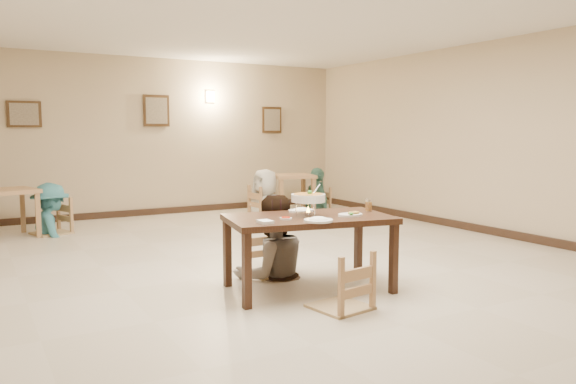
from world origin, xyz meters
TOP-DOWN VIEW (x-y plane):
  - floor at (0.00, 0.00)m, footprint 10.00×10.00m
  - ceiling at (0.00, 0.00)m, footprint 10.00×10.00m
  - wall_back at (0.00, 5.00)m, footprint 10.00×0.00m
  - wall_right at (4.00, 0.00)m, footprint 0.00×10.00m
  - baseboard_back at (0.00, 4.97)m, footprint 8.00×0.06m
  - baseboard_right at (3.97, 0.00)m, footprint 0.06×10.00m
  - picture_a at (-2.20, 4.96)m, footprint 0.55×0.04m
  - picture_b at (0.10, 4.96)m, footprint 0.50×0.04m
  - picture_c at (2.60, 4.96)m, footprint 0.45×0.04m
  - wall_sconce at (1.20, 4.96)m, footprint 0.16×0.05m
  - main_table at (-0.13, -0.93)m, footprint 1.76×1.20m
  - chair_far at (-0.18, -0.17)m, footprint 0.45×0.45m
  - chair_near at (-0.20, -1.59)m, footprint 0.47×0.47m
  - main_diner at (-0.19, -0.25)m, footprint 0.94×0.77m
  - curry_warmer at (-0.13, -0.92)m, footprint 0.38×0.34m
  - rice_plate_far at (-0.04, -0.63)m, footprint 0.28×0.28m
  - rice_plate_near at (-0.24, -1.27)m, footprint 0.28×0.28m
  - fried_plate at (0.23, -1.14)m, footprint 0.26×0.26m
  - chili_dish at (-0.44, -1.02)m, footprint 0.12×0.12m
  - napkin_cutlery at (-0.72, -1.12)m, footprint 0.15×0.23m
  - drink_glass at (0.59, -0.97)m, footprint 0.07×0.07m
  - bg_table_left at (-2.58, 3.73)m, footprint 0.91×0.91m
  - bg_table_right at (2.43, 3.79)m, footprint 0.93×0.93m
  - bg_chair_lr at (-1.99, 3.75)m, footprint 0.51×0.51m
  - bg_chair_rl at (1.84, 3.83)m, footprint 0.51×0.51m
  - bg_chair_rr at (3.02, 3.81)m, footprint 0.43×0.43m
  - bg_diner_b at (-1.99, 3.75)m, footprint 0.81×1.15m
  - bg_diner_c at (1.84, 3.83)m, footprint 0.65×0.92m
  - bg_diner_d at (3.02, 3.81)m, footprint 0.56×1.08m

SIDE VIEW (x-z plane):
  - floor at x=0.00m, z-range 0.00..0.00m
  - baseboard_back at x=0.00m, z-range 0.00..0.12m
  - baseboard_right at x=3.97m, z-range 0.00..0.12m
  - bg_chair_rr at x=3.02m, z-range 0.00..0.92m
  - chair_far at x=-0.18m, z-range 0.00..0.95m
  - chair_near at x=-0.20m, z-range 0.00..1.01m
  - bg_chair_lr at x=-1.99m, z-range 0.00..1.07m
  - bg_chair_rl at x=1.84m, z-range 0.00..1.09m
  - bg_table_left at x=-2.58m, z-range 0.23..0.97m
  - bg_table_right at x=2.43m, z-range 0.25..1.01m
  - main_table at x=-0.13m, z-range 0.30..1.06m
  - chili_dish at x=-0.44m, z-range 0.76..0.78m
  - rice_plate_near at x=-0.24m, z-range 0.74..0.80m
  - napkin_cutlery at x=-0.72m, z-range 0.76..0.79m
  - rice_plate_far at x=-0.04m, z-range 0.74..0.81m
  - fried_plate at x=0.23m, z-range 0.75..0.81m
  - bg_diner_b at x=-1.99m, z-range 0.00..1.61m
  - drink_glass at x=0.59m, z-range 0.75..0.89m
  - bg_diner_d at x=3.02m, z-range 0.00..1.76m
  - bg_diner_c at x=1.84m, z-range 0.00..1.78m
  - main_diner at x=-0.19m, z-range 0.00..1.82m
  - curry_warmer at x=-0.13m, z-range 0.79..1.09m
  - wall_back at x=0.00m, z-range -3.50..6.50m
  - wall_right at x=4.00m, z-range -3.50..6.50m
  - picture_c at x=2.60m, z-range 1.57..2.12m
  - picture_a at x=-2.20m, z-range 1.67..2.12m
  - picture_b at x=0.10m, z-range 1.70..2.30m
  - wall_sconce at x=1.20m, z-range 2.19..2.41m
  - ceiling at x=0.00m, z-range 3.00..3.00m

